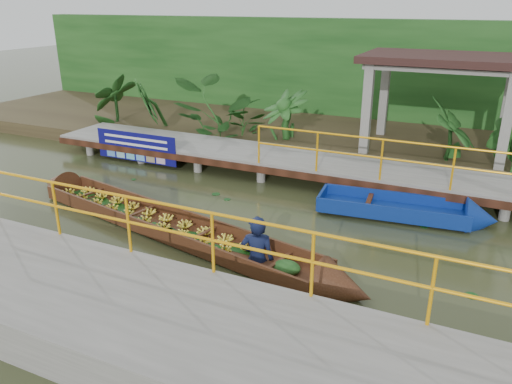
% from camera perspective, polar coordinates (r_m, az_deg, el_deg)
% --- Properties ---
extents(ground, '(80.00, 80.00, 0.00)m').
position_cam_1_polar(ground, '(10.94, -0.51, -3.89)').
color(ground, '#2D3118').
rests_on(ground, ground).
extents(land_strip, '(30.00, 8.00, 0.45)m').
position_cam_1_polar(land_strip, '(17.55, 10.15, 6.24)').
color(land_strip, '#302518').
rests_on(land_strip, ground).
extents(far_dock, '(16.00, 2.06, 1.66)m').
position_cam_1_polar(far_dock, '(13.73, 5.74, 3.41)').
color(far_dock, slate).
rests_on(far_dock, ground).
extents(near_dock, '(18.00, 2.40, 1.73)m').
position_cam_1_polar(near_dock, '(7.20, -8.00, -15.94)').
color(near_dock, slate).
rests_on(near_dock, ground).
extents(pavilion, '(4.40, 3.00, 3.00)m').
position_cam_1_polar(pavilion, '(15.41, 20.62, 13.06)').
color(pavilion, slate).
rests_on(pavilion, ground).
extents(foliage_backdrop, '(30.00, 0.80, 4.00)m').
position_cam_1_polar(foliage_backdrop, '(19.60, 12.48, 12.91)').
color(foliage_backdrop, '#154014').
rests_on(foliage_backdrop, ground).
extents(vendor_boat, '(9.26, 2.81, 2.18)m').
position_cam_1_polar(vendor_boat, '(10.47, -8.53, -3.73)').
color(vendor_boat, '#361C0E').
rests_on(vendor_boat, ground).
extents(moored_blue_boat, '(3.95, 1.38, 0.92)m').
position_cam_1_polar(moored_blue_boat, '(11.80, 19.83, -2.41)').
color(moored_blue_boat, navy).
rests_on(moored_blue_boat, ground).
extents(blue_banner, '(2.79, 0.04, 0.87)m').
position_cam_1_polar(blue_banner, '(15.26, -13.55, 5.04)').
color(blue_banner, '#0D0B5F').
rests_on(blue_banner, ground).
extents(tropical_plants, '(14.26, 1.26, 1.58)m').
position_cam_1_polar(tropical_plants, '(15.83, 2.04, 8.74)').
color(tropical_plants, '#154014').
rests_on(tropical_plants, ground).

